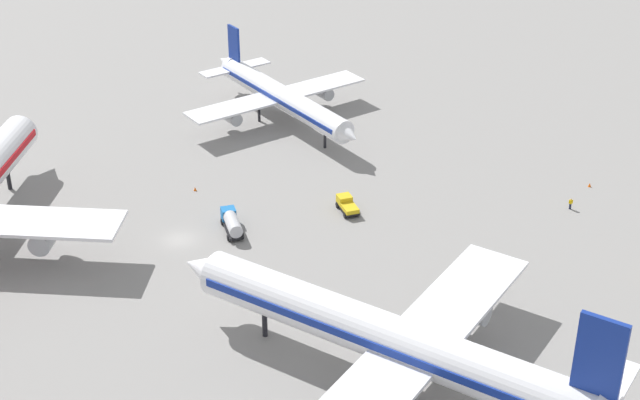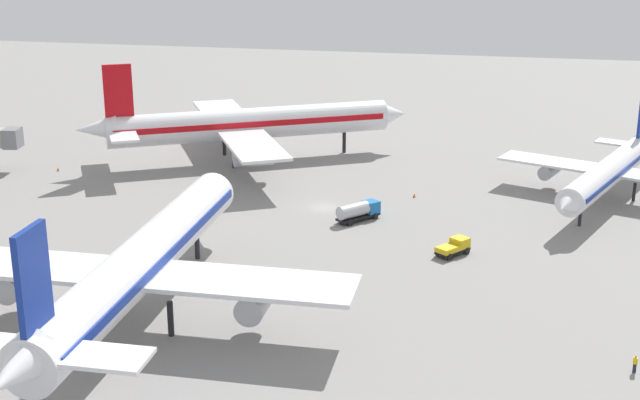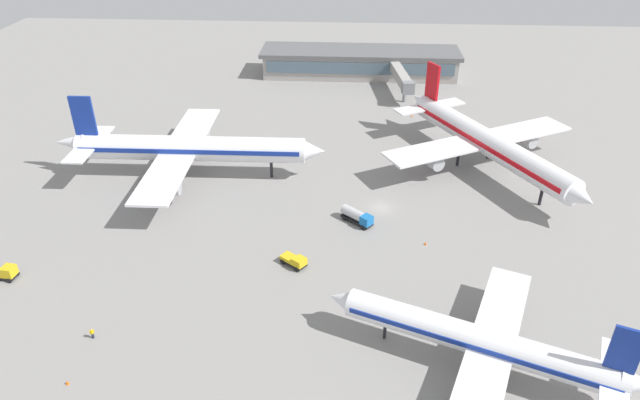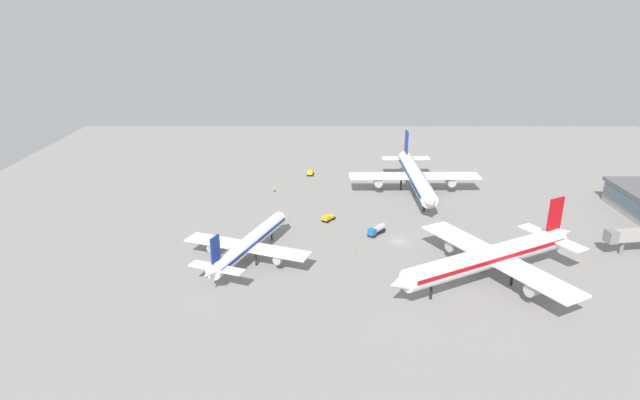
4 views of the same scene
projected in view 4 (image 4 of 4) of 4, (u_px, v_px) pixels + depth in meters
ground at (399, 241)px, 144.64m from camera, size 288.00×288.00×0.00m
airplane_at_gate at (249, 243)px, 132.72m from camera, size 39.36×32.46×12.49m
airplane_taxiing at (490, 257)px, 121.92m from camera, size 42.20×50.53×16.83m
airplane_distant at (415, 176)px, 179.06m from camera, size 55.11×44.06×16.80m
fuel_truck at (377, 230)px, 148.41m from camera, size 6.03×5.52×2.50m
pushback_tractor at (328, 218)px, 157.82m from camera, size 4.66×4.17×1.90m
baggage_tug at (310, 173)px, 199.24m from camera, size 3.39×2.52×2.30m
ground_crew_worker at (275, 190)px, 182.13m from camera, size 0.53×0.53×1.67m
jet_bridge at (640, 235)px, 135.94m from camera, size 5.59×19.82×6.74m
safety_cone_near_gate at (251, 191)px, 182.29m from camera, size 0.44×0.44×0.60m
safety_cone_mid_apron at (582, 255)px, 135.80m from camera, size 0.44×0.44×0.60m
safety_cone_far_side at (357, 252)px, 137.78m from camera, size 0.44×0.44×0.60m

